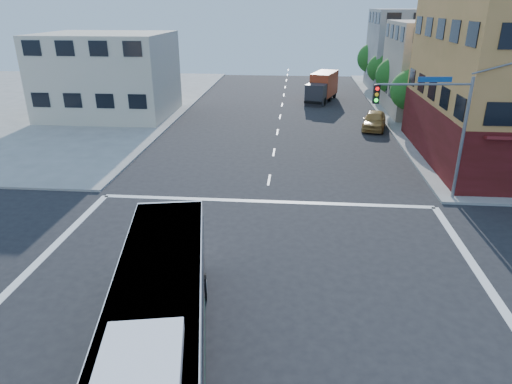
{
  "coord_description": "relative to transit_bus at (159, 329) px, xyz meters",
  "views": [
    {
      "loc": [
        1.59,
        -14.48,
        10.48
      ],
      "look_at": [
        -0.13,
        4.89,
        2.48
      ],
      "focal_mm": 32.0,
      "sensor_mm": 36.0,
      "label": 1
    }
  ],
  "objects": [
    {
      "name": "transit_bus",
      "position": [
        0.0,
        0.0,
        0.0
      ],
      "size": [
        4.81,
        12.25,
        3.55
      ],
      "rotation": [
        0.0,
        0.0,
        0.19
      ],
      "color": "black",
      "rests_on": "ground"
    },
    {
      "name": "box_truck",
      "position": [
        6.68,
        43.6,
        -0.17
      ],
      "size": [
        4.13,
        7.44,
        3.22
      ],
      "rotation": [
        0.0,
        0.0,
        -0.31
      ],
      "color": "#29292E",
      "rests_on": "ground"
    },
    {
      "name": "signal_mast_ne",
      "position": [
        11.25,
        14.65,
        3.24
      ],
      "size": [
        7.91,
        1.13,
        8.07
      ],
      "color": "gray",
      "rests_on": "ground"
    },
    {
      "name": "street_tree_d",
      "position": [
        14.07,
        55.96,
        2.14
      ],
      "size": [
        4.0,
        4.0,
        6.03
      ],
      "color": "#352213",
      "rests_on": "ground"
    },
    {
      "name": "ground",
      "position": [
        2.17,
        4.03,
        -1.74
      ],
      "size": [
        120.0,
        120.0,
        0.0
      ],
      "primitive_type": "plane",
      "color": "black",
      "rests_on": "ground"
    },
    {
      "name": "building_east_near",
      "position": [
        19.15,
        38.01,
        2.77
      ],
      "size": [
        12.06,
        10.06,
        9.0
      ],
      "color": "tan",
      "rests_on": "ground"
    },
    {
      "name": "building_east_far",
      "position": [
        19.15,
        52.01,
        3.27
      ],
      "size": [
        12.06,
        10.06,
        10.0
      ],
      "color": "#A5A49F",
      "rests_on": "ground"
    },
    {
      "name": "street_tree_a",
      "position": [
        14.07,
        31.96,
        1.85
      ],
      "size": [
        3.6,
        3.6,
        5.53
      ],
      "color": "#352213",
      "rests_on": "ground"
    },
    {
      "name": "building_west",
      "position": [
        -14.85,
        34.01,
        2.27
      ],
      "size": [
        12.06,
        10.06,
        8.0
      ],
      "color": "beige",
      "rests_on": "ground"
    },
    {
      "name": "street_tree_c",
      "position": [
        14.07,
        47.96,
        1.72
      ],
      "size": [
        3.4,
        3.4,
        5.29
      ],
      "color": "#352213",
      "rests_on": "ground"
    },
    {
      "name": "parked_car",
      "position": [
        10.86,
        30.96,
        -0.93
      ],
      "size": [
        2.92,
        5.06,
        1.62
      ],
      "primitive_type": "imported",
      "rotation": [
        0.0,
        0.0,
        -0.22
      ],
      "color": "#B3863D",
      "rests_on": "ground"
    },
    {
      "name": "street_tree_b",
      "position": [
        14.07,
        39.96,
        2.02
      ],
      "size": [
        3.8,
        3.8,
        5.79
      ],
      "color": "#352213",
      "rests_on": "ground"
    }
  ]
}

